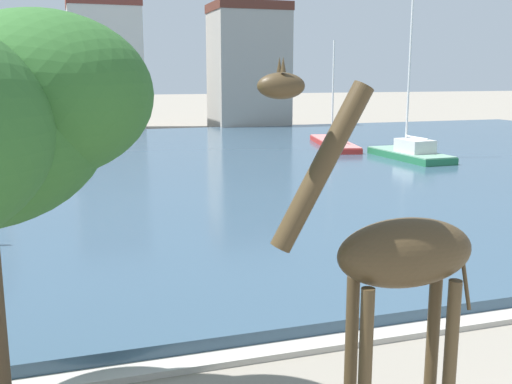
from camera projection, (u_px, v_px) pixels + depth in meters
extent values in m
cube|color=#334C60|center=(161.00, 168.00, 31.60)|extent=(78.74, 42.82, 0.37)
cube|color=#ADA89E|center=(340.00, 341.00, 11.40)|extent=(78.74, 0.50, 0.12)
cylinder|color=#42331E|center=(365.00, 378.00, 7.71)|extent=(0.18, 0.18, 2.45)
cylinder|color=#42331E|center=(351.00, 362.00, 8.15)|extent=(0.18, 0.18, 2.45)
cylinder|color=#42331E|center=(450.00, 367.00, 7.99)|extent=(0.18, 0.18, 2.45)
cylinder|color=#42331E|center=(432.00, 352.00, 8.43)|extent=(0.18, 0.18, 2.45)
ellipsoid|color=#42331E|center=(406.00, 253.00, 7.76)|extent=(1.94, 0.85, 0.94)
cylinder|color=#42331E|center=(322.00, 168.00, 7.26)|extent=(1.30, 0.36, 2.09)
ellipsoid|color=#42331E|center=(281.00, 86.00, 6.95)|extent=(0.60, 0.35, 0.31)
cone|color=#42331E|center=(283.00, 64.00, 6.82)|extent=(0.07, 0.07, 0.18)
cone|color=#42331E|center=(279.00, 65.00, 6.97)|extent=(0.07, 0.07, 0.18)
cylinder|color=#42331E|center=(465.00, 276.00, 8.05)|extent=(0.27, 0.07, 0.99)
cube|color=red|center=(334.00, 147.00, 39.66)|extent=(3.41, 8.60, 0.69)
ellipsoid|color=red|center=(321.00, 140.00, 43.58)|extent=(2.07, 3.20, 0.66)
cube|color=#C7716E|center=(334.00, 141.00, 39.59)|extent=(3.34, 8.43, 0.06)
cylinder|color=silver|center=(333.00, 91.00, 39.57)|extent=(0.12, 0.12, 6.58)
cylinder|color=silver|center=(337.00, 129.00, 38.59)|extent=(0.71, 2.91, 0.08)
cube|color=#236B42|center=(410.00, 159.00, 33.80)|extent=(2.25, 5.96, 0.74)
ellipsoid|color=#236B42|center=(383.00, 153.00, 36.38)|extent=(1.91, 2.12, 0.70)
cube|color=gray|center=(410.00, 152.00, 33.72)|extent=(2.20, 5.84, 0.06)
cube|color=silver|center=(415.00, 146.00, 33.24)|extent=(1.50, 2.11, 0.72)
cylinder|color=silver|center=(409.00, 71.00, 33.26)|extent=(0.12, 0.12, 9.00)
cylinder|color=silver|center=(417.00, 138.00, 33.01)|extent=(0.15, 2.06, 0.08)
ellipsoid|color=#2D6028|center=(41.00, 95.00, 7.75)|extent=(2.92, 2.92, 2.19)
cube|color=beige|center=(106.00, 70.00, 54.38)|extent=(6.28, 5.48, 10.93)
cube|color=brown|center=(103.00, 3.00, 53.24)|extent=(6.41, 5.59, 0.80)
cube|color=gray|center=(248.00, 71.00, 56.16)|extent=(6.79, 5.71, 10.73)
cube|color=#51281E|center=(248.00, 8.00, 55.04)|extent=(6.93, 5.83, 0.80)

